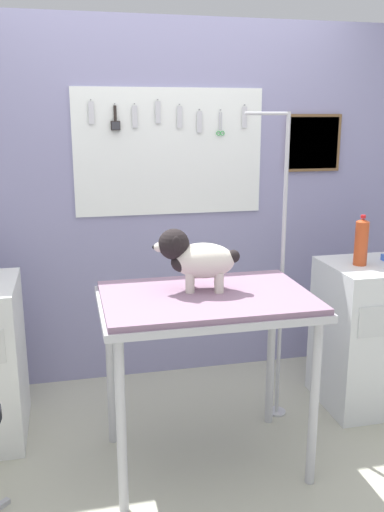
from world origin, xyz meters
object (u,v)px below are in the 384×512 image
cabinet_right (379,334)px  grooming_arm (280,282)px  grooming_table (207,312)px  dog (195,258)px  soda_bottle (361,242)px

cabinet_right → grooming_arm: bearing=-179.2°
grooming_table → cabinet_right: 1.28m
grooming_arm → cabinet_right: bearing=0.8°
dog → soda_bottle: 1.09m
grooming_arm → soda_bottle: (0.49, 0.02, 0.20)m
grooming_table → dog: bearing=114.9°
grooming_arm → dog: (-0.56, -0.28, 0.24)m
grooming_table → cabinet_right: (1.17, 0.37, -0.37)m
grooming_arm → dog: grooming_arm is taller
grooming_table → soda_bottle: 1.10m
grooming_arm → cabinet_right: grooming_arm is taller
soda_bottle → grooming_arm: bearing=-177.9°
grooming_table → cabinet_right: size_ratio=1.15×
dog → soda_bottle: bearing=15.8°
grooming_table → cabinet_right: grooming_table is taller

